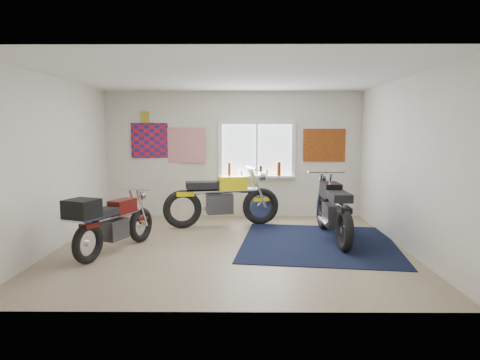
{
  "coord_description": "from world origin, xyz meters",
  "views": [
    {
      "loc": [
        0.21,
        -6.74,
        1.88
      ],
      "look_at": [
        0.15,
        0.4,
        1.04
      ],
      "focal_mm": 32.0,
      "sensor_mm": 36.0,
      "label": 1
    }
  ],
  "objects_px": {
    "black_chrome_bike": "(333,211)",
    "maroon_tourer": "(110,223)",
    "yellow_triumph": "(222,200)",
    "navy_rug": "(318,243)"
  },
  "relations": [
    {
      "from": "yellow_triumph",
      "to": "maroon_tourer",
      "type": "height_order",
      "value": "yellow_triumph"
    },
    {
      "from": "black_chrome_bike",
      "to": "maroon_tourer",
      "type": "bearing_deg",
      "value": 102.56
    },
    {
      "from": "navy_rug",
      "to": "maroon_tourer",
      "type": "relative_size",
      "value": 1.44
    },
    {
      "from": "yellow_triumph",
      "to": "maroon_tourer",
      "type": "bearing_deg",
      "value": -143.07
    },
    {
      "from": "yellow_triumph",
      "to": "maroon_tourer",
      "type": "xyz_separation_m",
      "value": [
        -1.6,
        -1.92,
        -0.02
      ]
    },
    {
      "from": "navy_rug",
      "to": "black_chrome_bike",
      "type": "height_order",
      "value": "black_chrome_bike"
    },
    {
      "from": "yellow_triumph",
      "to": "black_chrome_bike",
      "type": "relative_size",
      "value": 1.03
    },
    {
      "from": "maroon_tourer",
      "to": "yellow_triumph",
      "type": "bearing_deg",
      "value": -17.95
    },
    {
      "from": "navy_rug",
      "to": "yellow_triumph",
      "type": "distance_m",
      "value": 2.16
    },
    {
      "from": "black_chrome_bike",
      "to": "maroon_tourer",
      "type": "distance_m",
      "value": 3.67
    }
  ]
}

